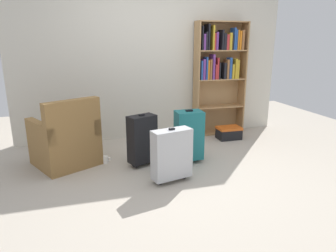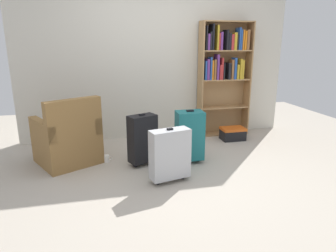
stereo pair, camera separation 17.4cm
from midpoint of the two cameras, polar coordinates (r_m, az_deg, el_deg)
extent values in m
plane|color=#B2A899|center=(3.73, 2.17, -9.28)|extent=(7.78, 7.78, 0.00)
cube|color=beige|center=(5.07, -3.87, 12.53)|extent=(4.44, 0.10, 2.60)
cube|color=#A87F51|center=(5.10, 4.36, 8.51)|extent=(0.02, 0.27, 1.89)
cube|color=#A87F51|center=(5.45, 12.87, 8.62)|extent=(0.02, 0.27, 1.89)
cube|color=#A87F51|center=(5.37, 8.21, 8.75)|extent=(0.87, 0.02, 1.89)
cube|color=#A87F51|center=(5.45, 8.35, -1.19)|extent=(0.83, 0.25, 0.02)
cube|color=#A87F51|center=(5.33, 8.55, 3.66)|extent=(0.83, 0.25, 0.02)
cube|color=#A87F51|center=(5.26, 8.76, 8.70)|extent=(0.83, 0.25, 0.02)
cube|color=#A87F51|center=(5.22, 8.97, 13.84)|extent=(0.83, 0.25, 0.02)
cube|color=#A87F51|center=(5.23, 9.19, 18.78)|extent=(0.83, 0.25, 0.02)
cube|color=#264C99|center=(5.07, 5.10, 10.42)|extent=(0.03, 0.18, 0.31)
cube|color=#66337F|center=(5.10, 5.44, 10.58)|extent=(0.04, 0.22, 0.33)
cube|color=#264C99|center=(5.09, 6.05, 10.74)|extent=(0.03, 0.17, 0.36)
cube|color=orange|center=(5.09, 6.41, 10.45)|extent=(0.03, 0.15, 0.31)
cube|color=brown|center=(5.14, 6.70, 10.56)|extent=(0.03, 0.22, 0.33)
cube|color=#66337F|center=(5.14, 7.30, 10.97)|extent=(0.04, 0.18, 0.40)
cube|color=#B22D2D|center=(5.15, 7.80, 10.06)|extent=(0.03, 0.16, 0.24)
cube|color=#B22D2D|center=(5.17, 8.07, 10.67)|extent=(0.03, 0.18, 0.35)
cube|color=black|center=(5.20, 8.35, 10.25)|extent=(0.02, 0.20, 0.27)
cube|color=black|center=(5.24, 9.30, 10.23)|extent=(0.04, 0.21, 0.27)
cube|color=brown|center=(5.24, 9.96, 10.48)|extent=(0.04, 0.16, 0.32)
cube|color=#264C99|center=(5.26, 10.44, 10.64)|extent=(0.04, 0.16, 0.35)
cube|color=gold|center=(5.30, 10.83, 10.06)|extent=(0.04, 0.19, 0.24)
cube|color=gold|center=(5.32, 11.33, 10.56)|extent=(0.04, 0.20, 0.33)
cube|color=gold|center=(5.33, 11.71, 10.44)|extent=(0.03, 0.19, 0.31)
cube|color=black|center=(5.04, 5.22, 16.12)|extent=(0.02, 0.17, 0.37)
cube|color=#66337F|center=(5.07, 5.51, 15.43)|extent=(0.03, 0.21, 0.25)
cube|color=black|center=(5.08, 5.91, 15.60)|extent=(0.03, 0.21, 0.28)
cube|color=black|center=(5.10, 6.32, 16.27)|extent=(0.02, 0.22, 0.40)
cube|color=gold|center=(5.12, 7.23, 16.13)|extent=(0.03, 0.18, 0.38)
cube|color=#B22D2D|center=(5.14, 7.46, 15.44)|extent=(0.02, 0.20, 0.26)
cube|color=#66337F|center=(5.15, 7.86, 15.52)|extent=(0.04, 0.19, 0.28)
cube|color=black|center=(5.19, 8.90, 15.68)|extent=(0.03, 0.21, 0.31)
cube|color=black|center=(5.19, 9.42, 15.37)|extent=(0.04, 0.17, 0.26)
cube|color=#B22D2D|center=(5.21, 9.90, 15.25)|extent=(0.04, 0.16, 0.24)
cube|color=gold|center=(5.23, 10.41, 15.37)|extent=(0.04, 0.17, 0.27)
cube|color=black|center=(5.26, 10.76, 15.19)|extent=(0.02, 0.18, 0.24)
cube|color=#264C99|center=(5.27, 11.14, 15.77)|extent=(0.03, 0.18, 0.35)
cube|color=#264C99|center=(5.29, 11.38, 15.59)|extent=(0.02, 0.20, 0.32)
cube|color=orange|center=(5.31, 11.68, 15.55)|extent=(0.03, 0.21, 0.32)
cube|color=orange|center=(5.32, 12.09, 15.44)|extent=(0.03, 0.20, 0.30)
cube|color=brown|center=(5.33, 12.64, 15.50)|extent=(0.04, 0.16, 0.32)
cube|color=olive|center=(4.25, -19.84, -4.16)|extent=(0.95, 0.95, 0.40)
cube|color=tan|center=(4.18, -20.14, -1.06)|extent=(0.71, 0.75, 0.08)
cube|color=olive|center=(3.86, -18.68, 1.02)|extent=(0.68, 0.43, 0.50)
cube|color=olive|center=(4.28, -16.57, 0.62)|extent=(0.41, 0.67, 0.22)
cube|color=olive|center=(4.05, -24.09, -0.92)|extent=(0.41, 0.67, 0.22)
cylinder|color=white|center=(4.17, -12.90, -6.18)|extent=(0.08, 0.08, 0.10)
torus|color=white|center=(4.17, -12.19, -6.07)|extent=(0.06, 0.01, 0.06)
cube|color=black|center=(5.13, 10.40, -1.41)|extent=(0.37, 0.25, 0.18)
cube|color=#D85919|center=(5.10, 10.45, -0.39)|extent=(0.38, 0.26, 0.04)
cube|color=#19666B|center=(4.02, 2.70, -1.71)|extent=(0.35, 0.25, 0.65)
cube|color=black|center=(3.94, 2.76, 2.92)|extent=(0.09, 0.05, 0.02)
cylinder|color=black|center=(4.11, 1.00, -6.48)|extent=(0.05, 0.05, 0.05)
cylinder|color=black|center=(4.18, 4.26, -6.13)|extent=(0.05, 0.05, 0.05)
cube|color=#B7BABF|center=(3.45, -0.75, -5.29)|extent=(0.49, 0.28, 0.57)
cube|color=black|center=(3.36, -0.77, -0.56)|extent=(0.07, 0.05, 0.02)
cylinder|color=black|center=(3.51, -3.07, -10.49)|extent=(0.06, 0.06, 0.05)
cylinder|color=black|center=(3.65, 1.51, -9.42)|extent=(0.06, 0.06, 0.05)
cube|color=black|center=(3.92, -6.14, -2.45)|extent=(0.40, 0.32, 0.62)
cube|color=black|center=(3.84, -6.28, 2.09)|extent=(0.08, 0.06, 0.02)
cylinder|color=black|center=(3.98, -7.51, -7.37)|extent=(0.07, 0.07, 0.05)
cylinder|color=black|center=(4.10, -4.54, -6.56)|extent=(0.07, 0.07, 0.05)
camera|label=1|loc=(0.09, -91.32, -0.37)|focal=32.44mm
camera|label=2|loc=(0.09, 88.68, 0.37)|focal=32.44mm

